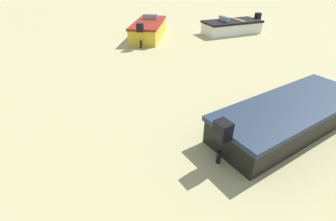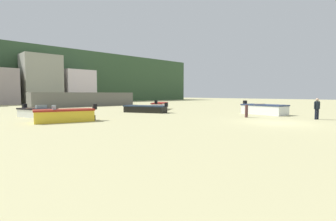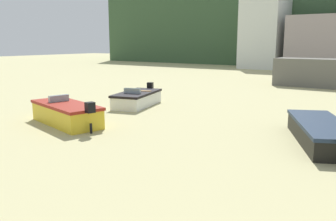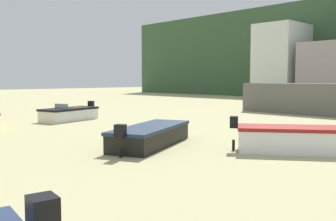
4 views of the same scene
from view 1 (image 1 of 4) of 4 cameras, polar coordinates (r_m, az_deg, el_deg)
The scene contains 3 objects.
boat_black_3 at distance 6.79m, azimuth 26.88°, elevation -1.24°, with size 3.30×4.72×1.06m.
boat_yellow_4 at distance 14.55m, azimuth -4.68°, elevation 18.73°, with size 4.25×2.45×1.21m.
boat_white_5 at distance 15.95m, azimuth 14.97°, elevation 18.76°, with size 2.42×3.90×1.08m.
Camera 1 is at (4.02, 9.72, 3.67)m, focal length 25.53 mm.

